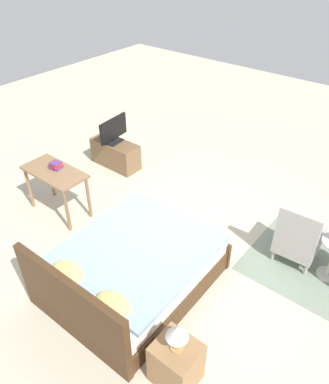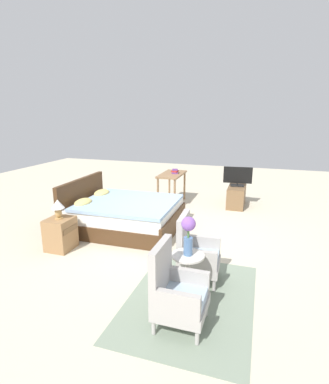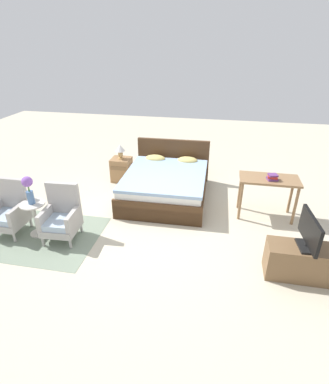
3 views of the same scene
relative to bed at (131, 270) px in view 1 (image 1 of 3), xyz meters
The scene contains 10 objects.
ground_plane 1.04m from the bed, 90.65° to the right, with size 16.00×16.00×0.00m, color beige.
floor_rug 2.64m from the bed, 136.32° to the right, with size 2.10×1.50×0.01m.
bed is the anchor object (origin of this frame).
armchair_by_window_right 2.26m from the bed, 128.97° to the right, with size 0.57×0.57×0.92m.
nightstand 1.32m from the bed, 152.69° to the left, with size 0.44×0.41×0.54m.
table_lamp 1.40m from the bed, 152.66° to the left, with size 0.22×0.22×0.33m.
tv_stand 3.03m from the bed, 41.25° to the right, with size 0.96×0.40×0.50m.
tv_flatscreen 3.06m from the bed, 41.22° to the right, with size 0.23×0.69×0.48m.
vanity_desk 2.03m from the bed, 12.03° to the right, with size 1.04×0.52×0.78m.
book_stack 2.11m from the bed, 13.73° to the right, with size 0.20×0.18×0.11m.
Camera 1 is at (-2.34, 3.24, 3.82)m, focal length 35.00 mm.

